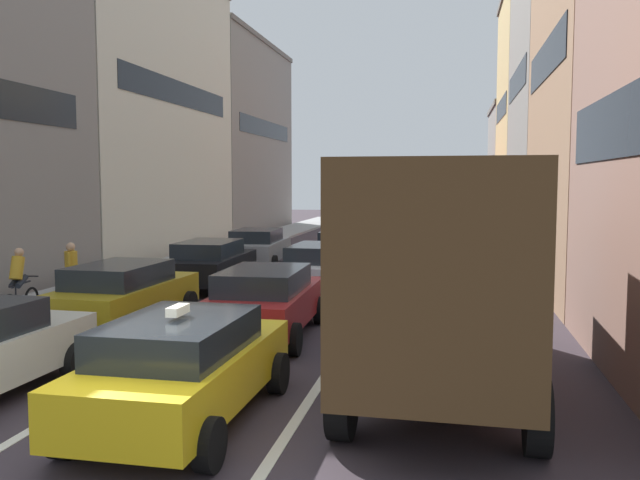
{
  "coord_description": "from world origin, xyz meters",
  "views": [
    {
      "loc": [
        3.76,
        -7.24,
        3.32
      ],
      "look_at": [
        0.0,
        12.0,
        1.6
      ],
      "focal_mm": 37.51,
      "sensor_mm": 36.0,
      "label": 1
    }
  ],
  "objects_px": {
    "taxi_centre_lane_front": "(183,366)",
    "pedestrian_near_kerb": "(71,268)",
    "sedan_left_lane_third": "(210,263)",
    "sedan_left_lane_fourth": "(258,247)",
    "sedan_centre_lane_fifth": "(369,237)",
    "sedan_right_lane_behind_truck": "(437,278)",
    "cyclist_on_sidewalk": "(19,284)",
    "removalist_box_truck": "(445,268)",
    "coupe_centre_lane_fourth": "(344,249)",
    "wagon_left_lane_second": "(123,293)",
    "hatchback_centre_lane_third": "(321,268)",
    "sedan_centre_lane_second": "(265,300)",
    "bus_mid_queue_primary": "(447,209)"
  },
  "relations": [
    {
      "from": "bus_mid_queue_primary",
      "to": "sedan_right_lane_behind_truck",
      "type": "bearing_deg",
      "value": -179.3
    },
    {
      "from": "removalist_box_truck",
      "to": "cyclist_on_sidewalk",
      "type": "relative_size",
      "value": 4.5
    },
    {
      "from": "removalist_box_truck",
      "to": "sedan_centre_lane_fifth",
      "type": "distance_m",
      "value": 20.01
    },
    {
      "from": "wagon_left_lane_second",
      "to": "sedan_left_lane_third",
      "type": "height_order",
      "value": "same"
    },
    {
      "from": "sedan_centre_lane_fifth",
      "to": "sedan_right_lane_behind_truck",
      "type": "relative_size",
      "value": 1.01
    },
    {
      "from": "taxi_centre_lane_front",
      "to": "bus_mid_queue_primary",
      "type": "distance_m",
      "value": 30.86
    },
    {
      "from": "sedan_left_lane_fourth",
      "to": "cyclist_on_sidewalk",
      "type": "distance_m",
      "value": 10.87
    },
    {
      "from": "sedan_left_lane_third",
      "to": "cyclist_on_sidewalk",
      "type": "xyz_separation_m",
      "value": [
        -2.93,
        -5.26,
        0.05
      ]
    },
    {
      "from": "coupe_centre_lane_fourth",
      "to": "sedan_centre_lane_fifth",
      "type": "bearing_deg",
      "value": -4.41
    },
    {
      "from": "coupe_centre_lane_fourth",
      "to": "sedan_left_lane_fourth",
      "type": "distance_m",
      "value": 3.39
    },
    {
      "from": "taxi_centre_lane_front",
      "to": "cyclist_on_sidewalk",
      "type": "bearing_deg",
      "value": 49.59
    },
    {
      "from": "pedestrian_near_kerb",
      "to": "sedan_centre_lane_fifth",
      "type": "bearing_deg",
      "value": 45.88
    },
    {
      "from": "sedan_centre_lane_second",
      "to": "hatchback_centre_lane_third",
      "type": "height_order",
      "value": "same"
    },
    {
      "from": "sedan_left_lane_third",
      "to": "bus_mid_queue_primary",
      "type": "height_order",
      "value": "bus_mid_queue_primary"
    },
    {
      "from": "coupe_centre_lane_fourth",
      "to": "sedan_left_lane_fourth",
      "type": "height_order",
      "value": "same"
    },
    {
      "from": "removalist_box_truck",
      "to": "hatchback_centre_lane_third",
      "type": "relative_size",
      "value": 1.78
    },
    {
      "from": "coupe_centre_lane_fourth",
      "to": "pedestrian_near_kerb",
      "type": "relative_size",
      "value": 2.61
    },
    {
      "from": "taxi_centre_lane_front",
      "to": "cyclist_on_sidewalk",
      "type": "xyz_separation_m",
      "value": [
        -6.68,
        5.88,
        0.05
      ]
    },
    {
      "from": "wagon_left_lane_second",
      "to": "removalist_box_truck",
      "type": "bearing_deg",
      "value": -112.53
    },
    {
      "from": "wagon_left_lane_second",
      "to": "sedan_right_lane_behind_truck",
      "type": "bearing_deg",
      "value": -59.34
    },
    {
      "from": "cyclist_on_sidewalk",
      "to": "sedan_left_lane_fourth",
      "type": "bearing_deg",
      "value": -22.02
    },
    {
      "from": "taxi_centre_lane_front",
      "to": "sedan_right_lane_behind_truck",
      "type": "bearing_deg",
      "value": -18.47
    },
    {
      "from": "wagon_left_lane_second",
      "to": "pedestrian_near_kerb",
      "type": "height_order",
      "value": "pedestrian_near_kerb"
    },
    {
      "from": "sedan_right_lane_behind_truck",
      "to": "bus_mid_queue_primary",
      "type": "bearing_deg",
      "value": 1.12
    },
    {
      "from": "removalist_box_truck",
      "to": "pedestrian_near_kerb",
      "type": "height_order",
      "value": "removalist_box_truck"
    },
    {
      "from": "taxi_centre_lane_front",
      "to": "wagon_left_lane_second",
      "type": "bearing_deg",
      "value": 35.47
    },
    {
      "from": "sedan_centre_lane_fifth",
      "to": "pedestrian_near_kerb",
      "type": "bearing_deg",
      "value": 156.83
    },
    {
      "from": "wagon_left_lane_second",
      "to": "bus_mid_queue_primary",
      "type": "xyz_separation_m",
      "value": [
        7.03,
        25.32,
        0.96
      ]
    },
    {
      "from": "sedan_left_lane_third",
      "to": "sedan_left_lane_fourth",
      "type": "bearing_deg",
      "value": -1.73
    },
    {
      "from": "taxi_centre_lane_front",
      "to": "pedestrian_near_kerb",
      "type": "height_order",
      "value": "same"
    },
    {
      "from": "hatchback_centre_lane_third",
      "to": "sedan_left_lane_fourth",
      "type": "relative_size",
      "value": 0.99
    },
    {
      "from": "sedan_left_lane_fourth",
      "to": "sedan_centre_lane_fifth",
      "type": "height_order",
      "value": "same"
    },
    {
      "from": "taxi_centre_lane_front",
      "to": "pedestrian_near_kerb",
      "type": "distance_m",
      "value": 10.43
    },
    {
      "from": "removalist_box_truck",
      "to": "coupe_centre_lane_fourth",
      "type": "height_order",
      "value": "removalist_box_truck"
    },
    {
      "from": "removalist_box_truck",
      "to": "sedan_centre_lane_second",
      "type": "height_order",
      "value": "removalist_box_truck"
    },
    {
      "from": "sedan_centre_lane_second",
      "to": "sedan_left_lane_third",
      "type": "relative_size",
      "value": 1.0
    },
    {
      "from": "taxi_centre_lane_front",
      "to": "pedestrian_near_kerb",
      "type": "relative_size",
      "value": 2.61
    },
    {
      "from": "wagon_left_lane_second",
      "to": "sedan_left_lane_third",
      "type": "relative_size",
      "value": 1.0
    },
    {
      "from": "removalist_box_truck",
      "to": "wagon_left_lane_second",
      "type": "bearing_deg",
      "value": 67.44
    },
    {
      "from": "hatchback_centre_lane_third",
      "to": "coupe_centre_lane_fourth",
      "type": "height_order",
      "value": "same"
    },
    {
      "from": "taxi_centre_lane_front",
      "to": "hatchback_centre_lane_third",
      "type": "bearing_deg",
      "value": 1.72
    },
    {
      "from": "sedan_left_lane_third",
      "to": "hatchback_centre_lane_third",
      "type": "bearing_deg",
      "value": -98.74
    },
    {
      "from": "sedan_centre_lane_second",
      "to": "wagon_left_lane_second",
      "type": "height_order",
      "value": "same"
    },
    {
      "from": "hatchback_centre_lane_third",
      "to": "taxi_centre_lane_front",
      "type": "bearing_deg",
      "value": -177.51
    },
    {
      "from": "sedan_left_lane_fourth",
      "to": "cyclist_on_sidewalk",
      "type": "bearing_deg",
      "value": 161.11
    },
    {
      "from": "sedan_centre_lane_second",
      "to": "cyclist_on_sidewalk",
      "type": "bearing_deg",
      "value": 81.87
    },
    {
      "from": "sedan_centre_lane_fifth",
      "to": "sedan_centre_lane_second",
      "type": "bearing_deg",
      "value": -178.37
    },
    {
      "from": "taxi_centre_lane_front",
      "to": "sedan_centre_lane_second",
      "type": "xyz_separation_m",
      "value": [
        -0.28,
        5.12,
        -0.0
      ]
    },
    {
      "from": "removalist_box_truck",
      "to": "sedan_centre_lane_second",
      "type": "bearing_deg",
      "value": 53.17
    },
    {
      "from": "hatchback_centre_lane_third",
      "to": "cyclist_on_sidewalk",
      "type": "distance_m",
      "value": 8.12
    }
  ]
}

